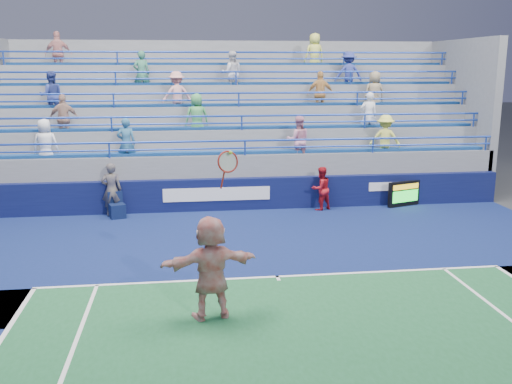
{
  "coord_description": "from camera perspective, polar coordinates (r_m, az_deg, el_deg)",
  "views": [
    {
      "loc": [
        -2.12,
        -12.37,
        4.84
      ],
      "look_at": [
        -0.17,
        2.5,
        1.5
      ],
      "focal_mm": 40.0,
      "sensor_mm": 36.0,
      "label": 1
    }
  ],
  "objects": [
    {
      "name": "serve_speed_board",
      "position": [
        20.57,
        14.59,
        -0.18
      ],
      "size": [
        1.27,
        0.55,
        0.9
      ],
      "color": "black",
      "rests_on": "ground"
    },
    {
      "name": "ball_girl",
      "position": [
        19.48,
        6.51,
        0.34
      ],
      "size": [
        0.89,
        0.81,
        1.5
      ],
      "primitive_type": "imported",
      "rotation": [
        0.0,
        0.0,
        3.56
      ],
      "color": "#B0141D",
      "rests_on": "ground"
    },
    {
      "name": "judge_chair",
      "position": [
        18.97,
        -13.71,
        -1.75
      ],
      "size": [
        0.6,
        0.61,
        0.84
      ],
      "color": "#0B1639",
      "rests_on": "ground"
    },
    {
      "name": "ground",
      "position": [
        13.45,
        2.14,
        -8.54
      ],
      "size": [
        120.0,
        120.0,
        0.0
      ],
      "primitive_type": "plane",
      "color": "#333538"
    },
    {
      "name": "bleacher_stand",
      "position": [
        22.98,
        -2.1,
        4.31
      ],
      "size": [
        18.0,
        5.61,
        6.13
      ],
      "color": "slate",
      "rests_on": "ground"
    },
    {
      "name": "line_judge",
      "position": [
        19.11,
        -14.25,
        0.22
      ],
      "size": [
        0.67,
        0.47,
        1.77
      ],
      "primitive_type": "imported",
      "rotation": [
        0.0,
        0.0,
        3.21
      ],
      "color": "#141638",
      "rests_on": "ground"
    },
    {
      "name": "sponsor_wall",
      "position": [
        19.47,
        -1.01,
        -0.18
      ],
      "size": [
        18.0,
        0.32,
        1.1
      ],
      "color": "#0A103B",
      "rests_on": "ground"
    },
    {
      "name": "tennis_player",
      "position": [
        11.1,
        -4.53,
        -7.52
      ],
      "size": [
        1.99,
        0.93,
        3.3
      ],
      "color": "silver",
      "rests_on": "ground"
    }
  ]
}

